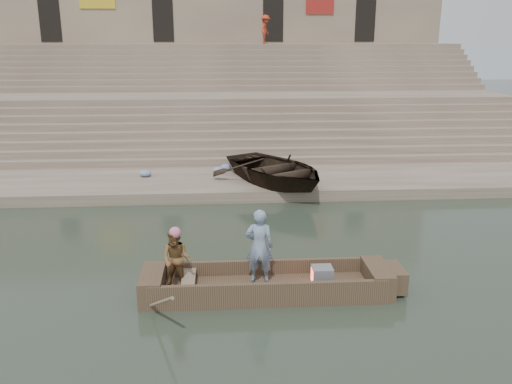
{
  "coord_description": "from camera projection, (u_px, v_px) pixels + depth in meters",
  "views": [
    {
      "loc": [
        1.47,
        -11.95,
        5.63
      ],
      "look_at": [
        2.45,
        2.59,
        1.4
      ],
      "focal_mm": 37.71,
      "sensor_mm": 36.0,
      "label": 1
    }
  ],
  "objects": [
    {
      "name": "cloth_bundles",
      "position": [
        130.0,
        174.0,
        20.72
      ],
      "size": [
        11.91,
        2.49,
        0.26
      ],
      "color": "#3F5999",
      "rests_on": "lower_landing"
    },
    {
      "name": "ground",
      "position": [
        162.0,
        280.0,
        12.92
      ],
      "size": [
        120.0,
        120.0,
        0.0
      ],
      "primitive_type": "plane",
      "color": "#293427",
      "rests_on": "ground"
    },
    {
      "name": "television",
      "position": [
        322.0,
        275.0,
        12.17
      ],
      "size": [
        0.46,
        0.42,
        0.4
      ],
      "color": "slate",
      "rests_on": "main_rowboat"
    },
    {
      "name": "mid_landing",
      "position": [
        191.0,
        123.0,
        27.38
      ],
      "size": [
        32.0,
        3.0,
        2.8
      ],
      "primitive_type": "cube",
      "color": "gray",
      "rests_on": "ground"
    },
    {
      "name": "building_wall",
      "position": [
        197.0,
        37.0,
        36.75
      ],
      "size": [
        32.0,
        5.07,
        11.2
      ],
      "color": "#9D8B6A",
      "rests_on": "ground"
    },
    {
      "name": "main_rowboat",
      "position": [
        266.0,
        289.0,
        12.18
      ],
      "size": [
        5.0,
        1.3,
        0.22
      ],
      "primitive_type": "cube",
      "color": "brown",
      "rests_on": "ground"
    },
    {
      "name": "beached_rowboat",
      "position": [
        276.0,
        169.0,
        19.8
      ],
      "size": [
        5.54,
        6.09,
        1.03
      ],
      "primitive_type": "imported",
      "rotation": [
        0.0,
        0.0,
        0.51
      ],
      "color": "#2D2116",
      "rests_on": "lower_landing"
    },
    {
      "name": "rowboat_trim",
      "position": [
        276.0,
        281.0,
        12.13
      ],
      "size": [
        6.04,
        2.63,
        2.05
      ],
      "color": "brown",
      "rests_on": "ground"
    },
    {
      "name": "lower_landing",
      "position": [
        183.0,
        184.0,
        20.53
      ],
      "size": [
        32.0,
        4.0,
        0.4
      ],
      "primitive_type": "cube",
      "color": "gray",
      "rests_on": "ground"
    },
    {
      "name": "pedestrian",
      "position": [
        265.0,
        29.0,
        32.91
      ],
      "size": [
        0.95,
        1.24,
        1.7
      ],
      "primitive_type": "imported",
      "rotation": [
        0.0,
        0.0,
        1.24
      ],
      "color": "#B5361E",
      "rests_on": "upper_landing"
    },
    {
      "name": "ghat_steps",
      "position": [
        192.0,
        110.0,
        28.89
      ],
      "size": [
        32.0,
        11.0,
        5.2
      ],
      "color": "gray",
      "rests_on": "ground"
    },
    {
      "name": "standing_man",
      "position": [
        259.0,
        246.0,
        12.08
      ],
      "size": [
        0.67,
        0.48,
        1.74
      ],
      "primitive_type": "imported",
      "rotation": [
        0.0,
        0.0,
        3.04
      ],
      "color": "navy",
      "rests_on": "main_rowboat"
    },
    {
      "name": "rowing_man",
      "position": [
        176.0,
        259.0,
        11.82
      ],
      "size": [
        0.8,
        0.7,
        1.38
      ],
      "primitive_type": "imported",
      "rotation": [
        0.0,
        0.0,
        -0.32
      ],
      "color": "#226722",
      "rests_on": "main_rowboat"
    },
    {
      "name": "upper_landing",
      "position": [
        196.0,
        87.0,
        33.76
      ],
      "size": [
        32.0,
        3.0,
        5.2
      ],
      "primitive_type": "cube",
      "color": "gray",
      "rests_on": "ground"
    }
  ]
}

